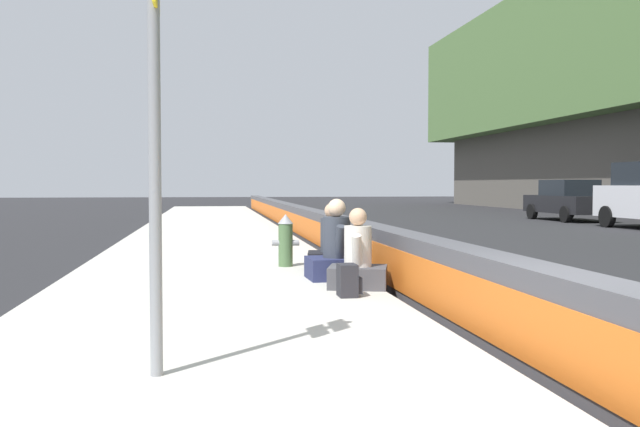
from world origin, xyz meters
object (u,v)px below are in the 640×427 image
object	(u,v)px
seated_person_middle	(337,254)
seated_person_rear	(332,249)
seated_person_foreground	(358,263)
backpack	(348,281)
parked_car_midline	(568,200)
fire_hydrant	(286,240)
route_sign_post	(155,87)

from	to	relation	value
seated_person_middle	seated_person_rear	size ratio (longest dim) A/B	1.09
seated_person_rear	seated_person_foreground	bearing A→B (deg)	-179.89
seated_person_foreground	backpack	xyz separation A→B (m)	(-0.71, 0.27, -0.14)
seated_person_rear	parked_car_midline	bearing A→B (deg)	-38.29
seated_person_rear	seated_person_middle	bearing A→B (deg)	173.75
fire_hydrant	backpack	world-z (taller)	fire_hydrant
fire_hydrant	seated_person_rear	distance (m)	0.91
seated_person_middle	backpack	bearing A→B (deg)	174.77
seated_person_middle	parked_car_midline	size ratio (longest dim) A/B	0.26
fire_hydrant	backpack	distance (m)	3.32
route_sign_post	fire_hydrant	world-z (taller)	route_sign_post
fire_hydrant	seated_person_middle	distance (m)	1.77
seated_person_middle	seated_person_rear	bearing A→B (deg)	-6.25
route_sign_post	backpack	bearing A→B (deg)	-31.95
seated_person_middle	seated_person_rear	world-z (taller)	seated_person_middle
parked_car_midline	seated_person_middle	bearing A→B (deg)	143.24
route_sign_post	seated_person_middle	distance (m)	5.66
fire_hydrant	backpack	xyz separation A→B (m)	(-3.29, -0.42, -0.25)
route_sign_post	seated_person_foreground	xyz separation A→B (m)	(4.01, -2.33, -1.74)
seated_person_middle	fire_hydrant	bearing A→B (deg)	18.83
backpack	seated_person_foreground	bearing A→B (deg)	-20.95
route_sign_post	seated_person_middle	bearing A→B (deg)	-24.17
route_sign_post	seated_person_foreground	distance (m)	4.96
fire_hydrant	seated_person_foreground	distance (m)	2.67
fire_hydrant	seated_person_middle	xyz separation A→B (m)	(-1.67, -0.57, -0.08)
seated_person_foreground	seated_person_rear	distance (m)	2.00
seated_person_foreground	seated_person_rear	bearing A→B (deg)	0.11
backpack	fire_hydrant	bearing A→B (deg)	7.31
route_sign_post	seated_person_foreground	bearing A→B (deg)	-30.17
route_sign_post	backpack	size ratio (longest dim) A/B	9.00
fire_hydrant	parked_car_midline	bearing A→B (deg)	-40.78
route_sign_post	fire_hydrant	distance (m)	6.98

